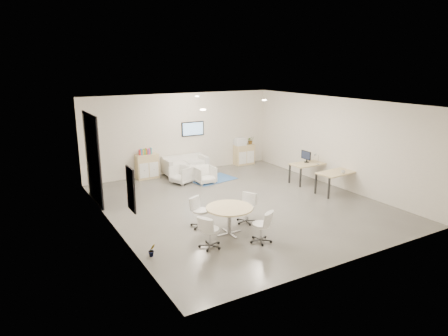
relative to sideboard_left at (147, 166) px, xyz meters
name	(u,v)px	position (x,y,z in m)	size (l,w,h in m)	color
room_shell	(241,155)	(1.58, -4.25, 1.12)	(9.60, 10.60, 4.80)	#56544F
glass_door	(92,156)	(-2.37, -1.75, 1.03)	(0.09, 1.90, 2.85)	black
artwork	(131,189)	(-2.39, -5.85, 1.07)	(0.05, 0.54, 1.04)	black
wall_tv	(193,129)	(2.08, 0.21, 1.27)	(0.98, 0.06, 0.58)	black
ceiling_spots	(222,101)	(1.38, -3.42, 2.70)	(3.14, 4.14, 0.03)	#FFEAC6
sideboard_left	(147,166)	(0.00, 0.00, 0.00)	(0.85, 0.44, 0.95)	#D3BB7F
sideboard_right	(244,155)	(4.46, 0.01, -0.03)	(0.89, 0.43, 0.89)	#D3BB7F
books	(145,152)	(-0.04, 0.00, 0.59)	(0.49, 0.14, 0.22)	red
printer	(240,142)	(4.25, 0.01, 0.57)	(0.51, 0.44, 0.34)	white
loveseat	(185,166)	(1.51, -0.19, -0.12)	(1.72, 0.86, 0.65)	silver
blue_rug	(212,179)	(2.12, -1.40, -0.47)	(1.70, 1.13, 0.01)	#335F9C
armchair_left	(182,174)	(0.89, -1.26, -0.12)	(0.70, 0.65, 0.72)	silver
armchair_right	(205,174)	(1.65, -1.70, -0.13)	(0.68, 0.64, 0.70)	silver
desk_rear	(309,165)	(5.05, -3.55, 0.19)	(1.44, 0.73, 0.75)	#D3BB7F
desk_front	(338,174)	(5.03, -5.00, 0.21)	(1.52, 0.86, 0.76)	#D3BB7F
monitor	(306,156)	(5.01, -3.40, 0.51)	(0.20, 0.50, 0.44)	black
round_table	(229,210)	(0.08, -6.10, 0.18)	(1.22, 1.22, 0.74)	#D3BB7F
meeting_chairs	(229,219)	(0.08, -6.10, -0.07)	(2.39, 2.39, 0.82)	white
plant_cabinet	(251,141)	(4.78, -0.01, 0.54)	(0.30, 0.33, 0.26)	#3F7F3F
plant_floor	(152,253)	(-2.12, -6.29, -0.41)	(0.17, 0.30, 0.13)	#3F7F3F
cup	(343,171)	(5.04, -5.24, 0.35)	(0.13, 0.10, 0.13)	white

